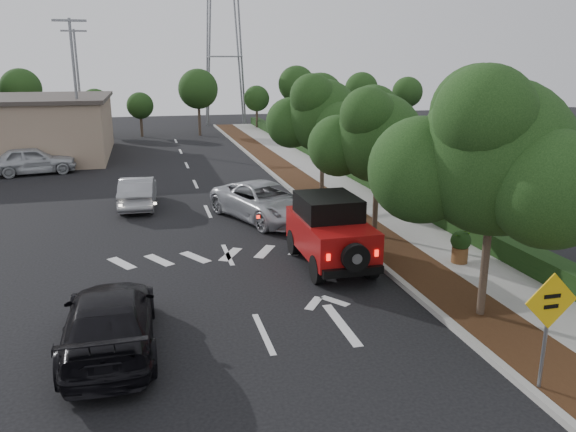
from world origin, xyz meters
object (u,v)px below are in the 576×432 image
object	(u,v)px
red_jeep	(329,230)
black_suv_oncoming	(110,320)
speed_hump_sign	(549,315)
silver_suv_ahead	(265,202)

from	to	relation	value
red_jeep	black_suv_oncoming	size ratio (longest dim) A/B	0.89
red_jeep	speed_hump_sign	world-z (taller)	speed_hump_sign
red_jeep	speed_hump_sign	size ratio (longest dim) A/B	1.82
silver_suv_ahead	black_suv_oncoming	bearing A→B (deg)	-141.40
silver_suv_ahead	black_suv_oncoming	size ratio (longest dim) A/B	1.11
silver_suv_ahead	speed_hump_sign	size ratio (longest dim) A/B	2.28
red_jeep	speed_hump_sign	xyz separation A→B (m)	(1.72, -8.19, 0.54)
silver_suv_ahead	red_jeep	bearing A→B (deg)	-102.75
silver_suv_ahead	speed_hump_sign	world-z (taller)	speed_hump_sign
black_suv_oncoming	speed_hump_sign	distance (m)	9.27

